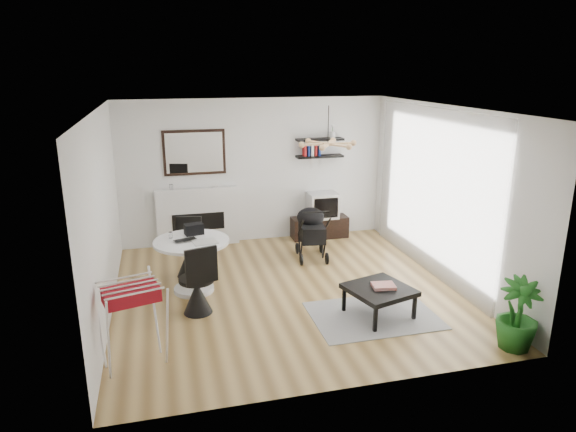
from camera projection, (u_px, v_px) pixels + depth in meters
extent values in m
plane|color=olive|center=(287.00, 291.00, 7.70)|extent=(5.00, 5.00, 0.00)
plane|color=white|center=(287.00, 108.00, 6.94)|extent=(5.00, 5.00, 0.00)
plane|color=white|center=(254.00, 171.00, 9.65)|extent=(5.00, 0.00, 5.00)
plane|color=white|center=(102.00, 217.00, 6.73)|extent=(0.00, 5.00, 5.00)
plane|color=white|center=(444.00, 194.00, 7.91)|extent=(0.00, 5.00, 5.00)
cube|color=white|center=(431.00, 192.00, 8.08)|extent=(0.04, 3.60, 2.60)
cube|color=white|center=(198.00, 217.00, 9.54)|extent=(1.50, 0.15, 1.10)
cube|color=black|center=(198.00, 222.00, 9.50)|extent=(0.95, 0.06, 0.32)
cube|color=black|center=(194.00, 152.00, 9.26)|extent=(1.12, 0.03, 0.82)
cube|color=white|center=(194.00, 153.00, 9.24)|extent=(1.02, 0.01, 0.72)
cube|color=black|center=(320.00, 156.00, 9.75)|extent=(0.90, 0.25, 0.04)
cube|color=black|center=(320.00, 139.00, 9.66)|extent=(0.90, 0.25, 0.04)
cube|color=black|center=(319.00, 227.00, 10.08)|extent=(1.10, 0.38, 0.41)
cube|color=silver|center=(322.00, 205.00, 9.96)|extent=(0.56, 0.49, 0.49)
cube|color=black|center=(326.00, 208.00, 9.74)|extent=(0.48, 0.01, 0.39)
cylinder|color=white|center=(194.00, 289.00, 7.71)|extent=(0.59, 0.59, 0.06)
cylinder|color=white|center=(193.00, 265.00, 7.60)|extent=(0.15, 0.15, 0.70)
cylinder|color=white|center=(191.00, 242.00, 7.49)|extent=(1.10, 1.10, 0.04)
imported|color=black|center=(186.00, 241.00, 7.41)|extent=(0.38, 0.30, 0.03)
cube|color=black|center=(194.00, 229.00, 7.73)|extent=(0.30, 0.22, 0.16)
cube|color=silver|center=(205.00, 242.00, 7.40)|extent=(0.38, 0.34, 0.01)
cylinder|color=white|center=(171.00, 235.00, 7.57)|extent=(0.06, 0.06, 0.09)
cylinder|color=black|center=(187.00, 249.00, 8.15)|extent=(0.45, 0.45, 0.05)
cone|color=black|center=(188.00, 263.00, 8.21)|extent=(0.37, 0.37, 0.43)
cube|color=black|center=(189.00, 230.00, 8.27)|extent=(0.40, 0.16, 0.46)
cylinder|color=black|center=(197.00, 279.00, 6.91)|extent=(0.48, 0.48, 0.05)
cone|color=black|center=(197.00, 297.00, 6.98)|extent=(0.39, 0.39, 0.46)
cube|color=black|center=(201.00, 266.00, 6.65)|extent=(0.43, 0.16, 0.49)
cube|color=maroon|center=(130.00, 293.00, 5.56)|extent=(0.65, 0.48, 0.16)
cube|color=black|center=(312.00, 232.00, 8.89)|extent=(0.48, 0.65, 0.28)
ellipsoid|color=black|center=(311.00, 217.00, 9.00)|extent=(0.48, 0.48, 0.34)
cylinder|color=black|center=(316.00, 212.00, 8.39)|extent=(0.44, 0.09, 0.03)
torus|color=black|center=(297.00, 248.00, 9.24)|extent=(0.08, 0.22, 0.21)
torus|color=black|center=(321.00, 248.00, 9.29)|extent=(0.08, 0.22, 0.21)
torus|color=black|center=(301.00, 260.00, 8.71)|extent=(0.08, 0.22, 0.21)
torus|color=black|center=(327.00, 259.00, 8.76)|extent=(0.08, 0.22, 0.21)
cube|color=gray|center=(373.00, 315.00, 6.95)|extent=(1.67, 1.20, 0.01)
cube|color=black|center=(379.00, 290.00, 6.86)|extent=(0.96, 0.96, 0.07)
cube|color=black|center=(375.00, 319.00, 6.48)|extent=(0.04, 0.04, 0.33)
cube|color=black|center=(414.00, 307.00, 6.80)|extent=(0.04, 0.04, 0.33)
cube|color=black|center=(344.00, 299.00, 7.03)|extent=(0.04, 0.04, 0.33)
cube|color=black|center=(382.00, 289.00, 7.35)|extent=(0.04, 0.04, 0.33)
cube|color=#D43B35|center=(384.00, 286.00, 6.85)|extent=(0.33, 0.27, 0.04)
imported|color=#1D5F1B|center=(518.00, 314.00, 6.04)|extent=(0.59, 0.59, 0.88)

